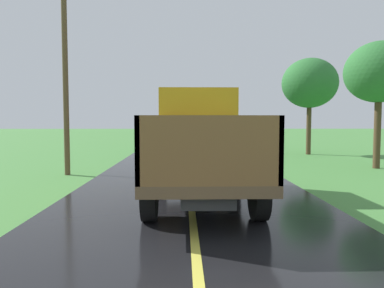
{
  "coord_description": "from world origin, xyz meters",
  "views": [
    {
      "loc": [
        -0.18,
        3.51,
        1.98
      ],
      "look_at": [
        0.05,
        12.65,
        1.4
      ],
      "focal_mm": 32.99,
      "sensor_mm": 36.0,
      "label": 1
    }
  ],
  "objects_px": {
    "roadside_tree_near_left": "(310,83)",
    "roadside_tree_mid_right": "(379,73)",
    "banana_truck_far": "(191,129)",
    "utility_pole_roadside": "(65,68)",
    "banana_truck_near": "(199,141)"
  },
  "relations": [
    {
      "from": "roadside_tree_near_left",
      "to": "roadside_tree_mid_right",
      "type": "bearing_deg",
      "value": -84.27
    },
    {
      "from": "banana_truck_far",
      "to": "utility_pole_roadside",
      "type": "xyz_separation_m",
      "value": [
        -4.85,
        -11.11,
        2.47
      ]
    },
    {
      "from": "banana_truck_near",
      "to": "roadside_tree_mid_right",
      "type": "relative_size",
      "value": 1.09
    },
    {
      "from": "banana_truck_far",
      "to": "roadside_tree_mid_right",
      "type": "bearing_deg",
      "value": -51.3
    },
    {
      "from": "banana_truck_near",
      "to": "roadside_tree_near_left",
      "type": "bearing_deg",
      "value": 58.95
    },
    {
      "from": "utility_pole_roadside",
      "to": "roadside_tree_mid_right",
      "type": "height_order",
      "value": "utility_pole_roadside"
    },
    {
      "from": "banana_truck_near",
      "to": "roadside_tree_near_left",
      "type": "distance_m",
      "value": 14.12
    },
    {
      "from": "banana_truck_near",
      "to": "roadside_tree_mid_right",
      "type": "bearing_deg",
      "value": 35.2
    },
    {
      "from": "banana_truck_near",
      "to": "utility_pole_roadside",
      "type": "relative_size",
      "value": 0.79
    },
    {
      "from": "banana_truck_far",
      "to": "roadside_tree_near_left",
      "type": "height_order",
      "value": "roadside_tree_near_left"
    },
    {
      "from": "roadside_tree_mid_right",
      "to": "banana_truck_far",
      "type": "bearing_deg",
      "value": 128.7
    },
    {
      "from": "roadside_tree_near_left",
      "to": "roadside_tree_mid_right",
      "type": "xyz_separation_m",
      "value": [
        0.64,
        -6.37,
        -0.24
      ]
    },
    {
      "from": "roadside_tree_near_left",
      "to": "banana_truck_far",
      "type": "bearing_deg",
      "value": 155.56
    },
    {
      "from": "banana_truck_far",
      "to": "banana_truck_near",
      "type": "bearing_deg",
      "value": -90.45
    },
    {
      "from": "banana_truck_far",
      "to": "roadside_tree_mid_right",
      "type": "relative_size",
      "value": 1.09
    }
  ]
}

